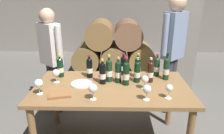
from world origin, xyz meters
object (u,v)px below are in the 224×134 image
object	(u,v)px
wine_bottle_1	(137,72)
wine_bottle_8	(109,70)
wine_glass_3	(145,80)
wine_bottle_3	(118,72)
wine_bottle_9	(103,73)
wine_glass_2	(56,73)
serving_plate	(81,84)
wine_bottle_11	(60,67)
wine_glass_1	(147,89)
wine_bottle_4	(166,68)
wine_glass_4	(169,89)
taster_seated_left	(51,53)
wine_glass_0	(93,89)
dining_table	(112,93)
wine_bottle_10	(90,68)
wine_bottle_6	(138,67)
wine_bottle_7	(123,65)
wine_bottle_2	(150,71)
wine_bottle_0	(157,66)
wine_glass_5	(39,84)
tasting_notebook	(60,94)
sommelier_presenting	(173,45)
wine_bottle_5	(126,73)

from	to	relation	value
wine_bottle_1	wine_bottle_8	size ratio (longest dim) A/B	0.92
wine_glass_3	wine_bottle_3	bearing A→B (deg)	148.79
wine_bottle_9	wine_glass_3	xyz separation A→B (m)	(0.46, -0.13, -0.02)
wine_glass_2	serving_plate	bearing A→B (deg)	-9.86
wine_bottle_11	wine_glass_1	xyz separation A→B (m)	(0.97, -0.57, -0.01)
wine_bottle_4	wine_bottle_11	distance (m)	1.26
wine_glass_4	wine_bottle_11	bearing A→B (deg)	155.73
wine_bottle_1	wine_bottle_3	world-z (taller)	wine_bottle_3
wine_bottle_4	wine_glass_1	xyz separation A→B (m)	(-0.29, -0.51, -0.03)
wine_bottle_4	taster_seated_left	xyz separation A→B (m)	(-1.51, 0.52, 0.03)
wine_bottle_11	wine_bottle_4	bearing A→B (deg)	-2.82
wine_bottle_1	wine_bottle_3	distance (m)	0.22
wine_bottle_3	wine_bottle_11	world-z (taller)	wine_bottle_3
wine_glass_0	taster_seated_left	xyz separation A→B (m)	(-0.70, 1.03, 0.05)
dining_table	wine_bottle_10	world-z (taller)	wine_bottle_10
wine_bottle_8	wine_bottle_11	bearing A→B (deg)	167.39
wine_bottle_6	wine_glass_1	world-z (taller)	wine_bottle_6
wine_bottle_7	wine_bottle_8	world-z (taller)	wine_bottle_8
wine_bottle_2	wine_bottle_4	world-z (taller)	wine_bottle_4
wine_bottle_3	wine_glass_2	world-z (taller)	wine_bottle_3
dining_table	wine_bottle_0	bearing A→B (deg)	30.20
wine_glass_5	wine_bottle_11	bearing A→B (deg)	77.98
dining_table	tasting_notebook	size ratio (longest dim) A/B	7.73
serving_plate	taster_seated_left	distance (m)	0.88
wine_bottle_10	serving_plate	xyz separation A→B (m)	(-0.07, -0.21, -0.12)
wine_bottle_2	wine_glass_2	distance (m)	1.07
wine_bottle_6	wine_bottle_3	bearing A→B (deg)	-147.80
wine_bottle_8	wine_glass_4	distance (m)	0.72
wine_bottle_1	wine_glass_3	xyz separation A→B (m)	(0.07, -0.19, -0.02)
wine_bottle_1	wine_bottle_6	size ratio (longest dim) A/B	0.97
wine_bottle_3	wine_bottle_9	bearing A→B (deg)	-167.93
wine_bottle_7	wine_glass_0	xyz separation A→B (m)	(-0.31, -0.66, -0.01)
dining_table	sommelier_presenting	world-z (taller)	sommelier_presenting
wine_glass_1	sommelier_presenting	distance (m)	1.18
tasting_notebook	wine_glass_2	bearing A→B (deg)	96.57
wine_bottle_4	wine_glass_5	distance (m)	1.42
wine_bottle_11	wine_glass_2	xyz separation A→B (m)	(-0.01, -0.17, -0.01)
dining_table	taster_seated_left	bearing A→B (deg)	140.55
wine_bottle_0	wine_bottle_3	distance (m)	0.52
wine_glass_4	wine_glass_5	bearing A→B (deg)	177.13
wine_bottle_3	wine_glass_1	world-z (taller)	wine_bottle_3
wine_bottle_10	wine_glass_3	size ratio (longest dim) A/B	1.89
wine_glass_2	wine_glass_4	world-z (taller)	wine_glass_2
wine_bottle_5	wine_bottle_0	bearing A→B (deg)	35.61
wine_bottle_6	wine_glass_1	bearing A→B (deg)	-86.50
wine_bottle_4	sommelier_presenting	xyz separation A→B (m)	(0.21, 0.55, 0.15)
wine_bottle_5	wine_bottle_7	world-z (taller)	wine_bottle_5
wine_glass_5	wine_bottle_5	bearing A→B (deg)	15.62
tasting_notebook	serving_plate	size ratio (longest dim) A/B	0.92
wine_bottle_9	tasting_notebook	world-z (taller)	wine_bottle_9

